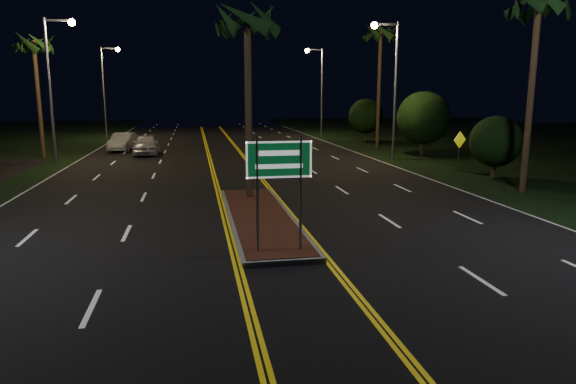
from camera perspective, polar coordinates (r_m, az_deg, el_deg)
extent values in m
plane|color=black|center=(11.86, 1.29, -11.15)|extent=(120.00, 120.00, 0.00)
cube|color=gray|center=(18.43, -3.11, -2.86)|extent=(2.25, 10.25, 0.15)
cube|color=#592819|center=(18.41, -3.11, -2.61)|extent=(2.00, 10.00, 0.02)
cylinder|color=gray|center=(13.93, -3.43, -0.31)|extent=(0.08, 0.08, 3.20)
cylinder|color=gray|center=(14.12, 1.41, -0.14)|extent=(0.08, 0.08, 3.20)
cube|color=#07471E|center=(13.86, -1.00, 3.63)|extent=(1.80, 0.04, 1.00)
cube|color=white|center=(13.84, -0.99, 3.61)|extent=(1.80, 0.01, 1.00)
cylinder|color=gray|center=(35.85, -24.92, 9.97)|extent=(0.18, 0.18, 9.00)
cube|color=gray|center=(35.94, -24.21, 17.00)|extent=(1.60, 0.12, 0.12)
sphere|color=#FEC872|center=(35.76, -22.90, 16.97)|extent=(0.44, 0.44, 0.44)
cylinder|color=gray|center=(55.46, -19.80, 10.31)|extent=(0.18, 0.18, 9.00)
cube|color=gray|center=(55.52, -19.25, 14.85)|extent=(1.60, 0.12, 0.12)
sphere|color=#FEC872|center=(55.40, -18.40, 14.80)|extent=(0.44, 0.44, 0.44)
cylinder|color=gray|center=(35.34, 11.83, 10.74)|extent=(0.18, 0.18, 9.00)
cube|color=gray|center=(35.32, 10.86, 17.86)|extent=(1.60, 0.12, 0.12)
sphere|color=#FEC872|center=(35.04, 9.57, 17.79)|extent=(0.44, 0.44, 0.44)
cylinder|color=gray|center=(54.40, 3.78, 10.92)|extent=(0.18, 0.18, 9.00)
cube|color=gray|center=(54.39, 2.99, 15.51)|extent=(1.60, 0.12, 0.12)
sphere|color=#FEC872|center=(54.20, 2.13, 15.43)|extent=(0.44, 0.44, 0.44)
cylinder|color=#382819|center=(21.40, -4.42, 8.98)|extent=(0.28, 0.28, 7.50)
cylinder|color=#382819|center=(40.18, -25.97, 9.17)|extent=(0.28, 0.28, 8.00)
cylinder|color=#382819|center=(25.46, 25.35, 9.41)|extent=(0.28, 0.28, 8.50)
cylinder|color=#382819|center=(43.45, 10.06, 11.12)|extent=(0.28, 0.28, 9.50)
cylinder|color=#382819|center=(29.61, 21.87, 2.34)|extent=(0.24, 0.24, 0.90)
sphere|color=black|center=(29.45, 22.07, 5.22)|extent=(2.70, 2.70, 2.70)
cylinder|color=#382819|center=(38.56, 14.64, 4.85)|extent=(0.24, 0.24, 1.26)
sphere|color=black|center=(38.41, 14.79, 7.96)|extent=(3.78, 3.78, 3.78)
cylinder|color=#382819|center=(49.59, 8.58, 6.24)|extent=(0.24, 0.24, 1.08)
sphere|color=black|center=(49.48, 8.64, 8.32)|extent=(3.24, 3.24, 3.24)
imported|color=silver|center=(39.48, -15.47, 5.28)|extent=(2.23, 5.19, 1.73)
imported|color=silver|center=(42.79, -17.86, 5.49)|extent=(2.71, 5.10, 1.62)
cylinder|color=gray|center=(31.46, 18.45, 4.04)|extent=(0.07, 0.07, 2.01)
cube|color=#FFF90D|center=(31.36, 18.56, 5.52)|extent=(0.92, 0.37, 0.97)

